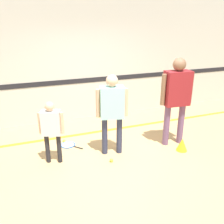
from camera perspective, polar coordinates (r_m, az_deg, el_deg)
ground_plane at (r=4.93m, az=1.90°, el=-10.12°), size 16.00×16.00×0.00m
wall_back at (r=6.42m, az=-5.64°, el=12.29°), size 16.00×0.07×3.20m
floor_stripe at (r=5.95m, az=-2.58°, el=-4.39°), size 14.40×0.10×0.01m
person_instructor at (r=4.65m, az=0.00°, el=1.25°), size 0.59×0.34×1.58m
person_student_left at (r=4.55m, az=-13.71°, el=-3.14°), size 0.43×0.28×1.18m
person_student_right at (r=5.15m, az=14.58°, el=4.27°), size 0.69×0.32×1.82m
racket_spare_on_floor at (r=5.39m, az=-9.89°, el=-7.43°), size 0.48×0.50×0.03m
tennis_ball_near_instructor at (r=4.74m, az=-0.14°, el=-10.97°), size 0.07×0.07×0.07m
tennis_ball_by_spare_racket at (r=5.53m, az=-10.92°, el=-6.49°), size 0.07×0.07×0.07m
training_cone at (r=5.26m, az=15.71°, el=-7.19°), size 0.22×0.22×0.26m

